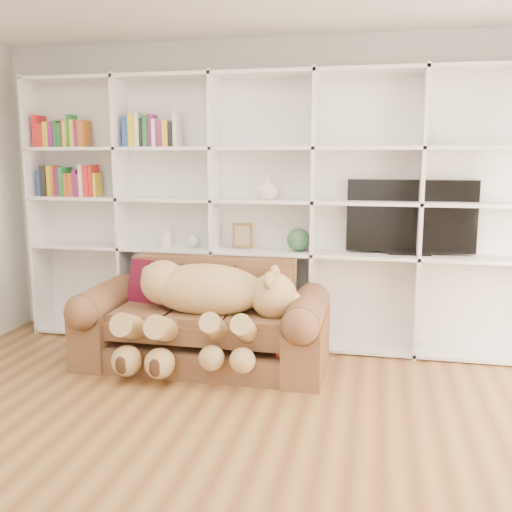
% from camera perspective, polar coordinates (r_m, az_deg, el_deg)
% --- Properties ---
extents(floor, '(5.00, 5.00, 0.00)m').
position_cam_1_polar(floor, '(3.23, -7.88, -21.60)').
color(floor, brown).
rests_on(floor, ground).
extents(wall_back, '(5.00, 0.02, 2.70)m').
position_cam_1_polar(wall_back, '(5.18, 1.22, 6.26)').
color(wall_back, silver).
rests_on(wall_back, floor).
extents(bookshelf, '(4.43, 0.35, 2.40)m').
position_cam_1_polar(bookshelf, '(5.10, -1.74, 5.70)').
color(bookshelf, white).
rests_on(bookshelf, floor).
extents(sofa, '(1.98, 0.86, 0.83)m').
position_cam_1_polar(sofa, '(4.71, -5.20, -7.00)').
color(sofa, brown).
rests_on(sofa, floor).
extents(teddy_bear, '(1.39, 0.79, 0.80)m').
position_cam_1_polar(teddy_bear, '(4.47, -5.19, -4.54)').
color(teddy_bear, tan).
rests_on(teddy_bear, sofa).
extents(throw_pillow, '(0.43, 0.30, 0.41)m').
position_cam_1_polar(throw_pillow, '(4.93, -10.37, -2.71)').
color(throw_pillow, '#550E20').
rests_on(throw_pillow, sofa).
extents(gift_box, '(0.41, 0.40, 0.28)m').
position_cam_1_polar(gift_box, '(4.53, 4.07, -10.04)').
color(gift_box, red).
rests_on(gift_box, floor).
extents(tv, '(1.06, 0.18, 0.63)m').
position_cam_1_polar(tv, '(4.97, 15.23, 3.72)').
color(tv, black).
rests_on(tv, bookshelf).
extents(picture_frame, '(0.18, 0.05, 0.22)m').
position_cam_1_polar(picture_frame, '(5.07, -1.36, 2.06)').
color(picture_frame, brown).
rests_on(picture_frame, bookshelf).
extents(green_vase, '(0.20, 0.20, 0.20)m').
position_cam_1_polar(green_vase, '(4.98, 4.26, 1.64)').
color(green_vase, '#305E3C').
rests_on(green_vase, bookshelf).
extents(figurine_tall, '(0.09, 0.09, 0.15)m').
position_cam_1_polar(figurine_tall, '(5.28, -8.86, 1.77)').
color(figurine_tall, silver).
rests_on(figurine_tall, bookshelf).
extents(figurine_short, '(0.10, 0.10, 0.13)m').
position_cam_1_polar(figurine_short, '(5.29, -9.01, 1.66)').
color(figurine_short, silver).
rests_on(figurine_short, bookshelf).
extents(snow_globe, '(0.11, 0.11, 0.11)m').
position_cam_1_polar(snow_globe, '(5.20, -6.29, 1.53)').
color(snow_globe, silver).
rests_on(snow_globe, bookshelf).
extents(shelf_vase, '(0.24, 0.24, 0.21)m').
position_cam_1_polar(shelf_vase, '(4.98, 1.14, 6.89)').
color(shelf_vase, beige).
rests_on(shelf_vase, bookshelf).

